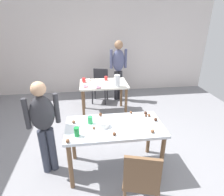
% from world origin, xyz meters
% --- Properties ---
extents(ground_plane, '(6.40, 6.40, 0.00)m').
position_xyz_m(ground_plane, '(0.00, 0.00, 0.00)').
color(ground_plane, gray).
extents(wall_back, '(6.40, 0.10, 2.60)m').
position_xyz_m(wall_back, '(0.00, 3.20, 1.30)').
color(wall_back, silver).
rests_on(wall_back, ground_plane).
extents(dining_table_near, '(1.35, 0.69, 0.75)m').
position_xyz_m(dining_table_near, '(-0.09, -0.14, 0.65)').
color(dining_table_near, silver).
rests_on(dining_table_near, ground_plane).
extents(dining_table_far, '(1.06, 0.73, 0.75)m').
position_xyz_m(dining_table_far, '(-0.08, 1.68, 0.64)').
color(dining_table_far, silver).
rests_on(dining_table_far, ground_plane).
extents(chair_near_table, '(0.50, 0.50, 0.87)m').
position_xyz_m(chair_near_table, '(0.11, -0.86, 0.50)').
color(chair_near_table, brown).
rests_on(chair_near_table, ground_plane).
extents(chair_far_table, '(0.49, 0.49, 0.87)m').
position_xyz_m(chair_far_table, '(-0.11, 2.39, 0.50)').
color(chair_far_table, '#2D2D33').
rests_on(chair_far_table, ground_plane).
extents(person_girl_near, '(0.45, 0.29, 1.40)m').
position_xyz_m(person_girl_near, '(-1.04, -0.06, 0.83)').
color(person_girl_near, '#383D4C').
rests_on(person_girl_near, ground_plane).
extents(person_adult_far, '(0.45, 0.22, 1.59)m').
position_xyz_m(person_adult_far, '(0.38, 2.43, 0.96)').
color(person_adult_far, '#28282D').
rests_on(person_adult_far, ground_plane).
extents(mixing_bowl, '(0.16, 0.16, 0.08)m').
position_xyz_m(mixing_bowl, '(-0.24, -0.14, 0.79)').
color(mixing_bowl, white).
rests_on(mixing_bowl, dining_table_near).
extents(soda_can, '(0.07, 0.07, 0.12)m').
position_xyz_m(soda_can, '(-0.59, -0.32, 0.81)').
color(soda_can, '#198438').
rests_on(soda_can, dining_table_near).
extents(fork_near, '(0.17, 0.02, 0.01)m').
position_xyz_m(fork_near, '(0.40, -0.22, 0.75)').
color(fork_near, silver).
rests_on(fork_near, dining_table_near).
extents(cup_near_0, '(0.07, 0.07, 0.11)m').
position_xyz_m(cup_near_0, '(-0.42, -0.04, 0.80)').
color(cup_near_0, green).
rests_on(cup_near_0, dining_table_near).
extents(cake_ball_0, '(0.05, 0.05, 0.05)m').
position_xyz_m(cake_ball_0, '(0.43, 0.12, 0.78)').
color(cake_ball_0, '#3D2319').
rests_on(cake_ball_0, dining_table_near).
extents(cake_ball_1, '(0.04, 0.04, 0.04)m').
position_xyz_m(cake_ball_1, '(-0.37, -0.19, 0.77)').
color(cake_ball_1, brown).
rests_on(cake_ball_1, dining_table_near).
extents(cake_ball_2, '(0.05, 0.05, 0.05)m').
position_xyz_m(cake_ball_2, '(0.38, -0.38, 0.78)').
color(cake_ball_2, brown).
rests_on(cake_ball_2, dining_table_near).
extents(cake_ball_3, '(0.05, 0.05, 0.05)m').
position_xyz_m(cake_ball_3, '(0.46, 0.04, 0.77)').
color(cake_ball_3, brown).
rests_on(cake_ball_3, dining_table_near).
extents(cake_ball_4, '(0.04, 0.04, 0.04)m').
position_xyz_m(cake_ball_4, '(0.22, 0.18, 0.77)').
color(cake_ball_4, brown).
rests_on(cake_ball_4, dining_table_near).
extents(cake_ball_5, '(0.04, 0.04, 0.04)m').
position_xyz_m(cake_ball_5, '(0.42, 0.05, 0.77)').
color(cake_ball_5, brown).
rests_on(cake_ball_5, dining_table_near).
extents(cake_ball_6, '(0.05, 0.05, 0.05)m').
position_xyz_m(cake_ball_6, '(-0.70, -0.45, 0.78)').
color(cake_ball_6, brown).
rests_on(cake_ball_6, dining_table_near).
extents(cake_ball_7, '(0.05, 0.05, 0.05)m').
position_xyz_m(cake_ball_7, '(-0.65, -0.01, 0.77)').
color(cake_ball_7, brown).
rests_on(cake_ball_7, dining_table_near).
extents(cake_ball_8, '(0.05, 0.05, 0.05)m').
position_xyz_m(cake_ball_8, '(-0.26, 0.15, 0.78)').
color(cake_ball_8, brown).
rests_on(cake_ball_8, dining_table_near).
extents(cake_ball_9, '(0.05, 0.05, 0.05)m').
position_xyz_m(cake_ball_9, '(-0.12, -0.38, 0.77)').
color(cake_ball_9, brown).
rests_on(cake_ball_9, dining_table_near).
extents(cake_ball_10, '(0.05, 0.05, 0.05)m').
position_xyz_m(cake_ball_10, '(0.52, -0.09, 0.78)').
color(cake_ball_10, '#3D2319').
rests_on(cake_ball_10, dining_table_near).
extents(pitcher_far, '(0.13, 0.13, 0.26)m').
position_xyz_m(pitcher_far, '(0.19, 1.41, 0.88)').
color(pitcher_far, white).
rests_on(pitcher_far, dining_table_far).
extents(cup_far_0, '(0.08, 0.08, 0.09)m').
position_xyz_m(cup_far_0, '(-0.00, 1.87, 0.80)').
color(cup_far_0, red).
rests_on(cup_far_0, dining_table_far).
extents(cup_far_1, '(0.07, 0.07, 0.10)m').
position_xyz_m(cup_far_1, '(-0.51, 1.79, 0.80)').
color(cup_far_1, red).
rests_on(cup_far_1, dining_table_far).
extents(donut_far_0, '(0.14, 0.14, 0.04)m').
position_xyz_m(donut_far_0, '(-0.22, 1.38, 0.77)').
color(donut_far_0, pink).
rests_on(donut_far_0, dining_table_far).
extents(donut_far_1, '(0.12, 0.12, 0.04)m').
position_xyz_m(donut_far_1, '(-0.49, 1.47, 0.77)').
color(donut_far_1, pink).
rests_on(donut_far_1, dining_table_far).
extents(donut_far_2, '(0.11, 0.11, 0.03)m').
position_xyz_m(donut_far_2, '(-0.55, 1.94, 0.77)').
color(donut_far_2, white).
rests_on(donut_far_2, dining_table_far).
extents(donut_far_3, '(0.13, 0.13, 0.04)m').
position_xyz_m(donut_far_3, '(-0.42, 1.90, 0.77)').
color(donut_far_3, white).
rests_on(donut_far_3, dining_table_far).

